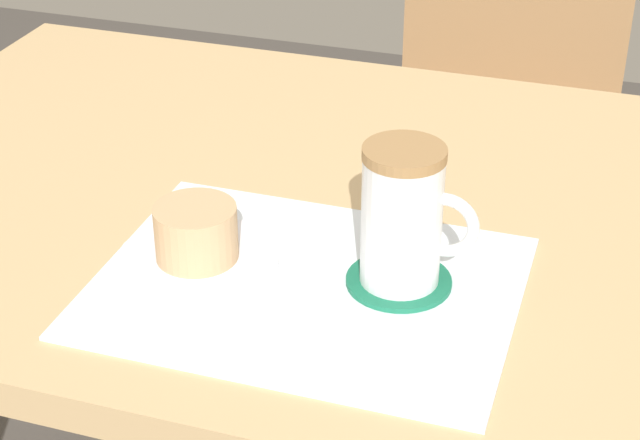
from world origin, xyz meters
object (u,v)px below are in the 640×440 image
at_px(wooden_chair, 501,122).
at_px(coffee_mug, 404,216).
at_px(pastry, 196,232).
at_px(pastry_plate, 198,262).
at_px(dining_table, 350,269).

relative_size(wooden_chair, coffee_mug, 6.84).
distance_m(pastry, coffee_mug, 0.19).
relative_size(wooden_chair, pastry_plate, 5.99).
height_order(dining_table, pastry, pastry).
distance_m(pastry_plate, coffee_mug, 0.20).
relative_size(pastry, coffee_mug, 0.58).
bearing_deg(dining_table, wooden_chair, 85.92).
distance_m(pastry_plate, pastry, 0.03).
xyz_separation_m(pastry, coffee_mug, (0.19, 0.03, 0.03)).
bearing_deg(pastry_plate, wooden_chair, 80.52).
bearing_deg(dining_table, coffee_mug, -57.54).
xyz_separation_m(dining_table, coffee_mug, (0.09, -0.14, 0.16)).
distance_m(wooden_chair, pastry, 0.96).
relative_size(dining_table, coffee_mug, 8.76).
bearing_deg(wooden_chair, coffee_mug, 89.22).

